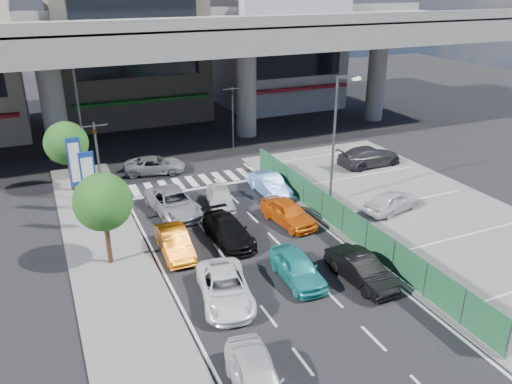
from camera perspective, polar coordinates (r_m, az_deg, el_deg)
name	(u,v)px	position (r m, az deg, el deg)	size (l,w,h in m)	color
ground	(272,273)	(24.52, 1.81, -9.20)	(120.00, 120.00, 0.00)	black
parking_lot	(422,216)	(31.64, 18.45, -2.58)	(12.00, 28.00, 0.06)	#5A5A58
sidewalk_left	(111,263)	(26.20, -16.24, -7.78)	(4.00, 30.00, 0.12)	#5A5A58
fence_run	(353,227)	(27.24, 11.03, -3.98)	(0.16, 22.00, 1.80)	#1B502E
expressway	(152,40)	(41.87, -11.76, 16.68)	(64.00, 14.00, 10.75)	slate
building_center	(128,42)	(52.70, -14.46, 16.28)	(14.00, 10.90, 15.00)	gray
building_east	(278,50)	(56.93, 2.50, 15.88)	(12.00, 10.90, 12.00)	gray
traffic_light_left	(96,143)	(32.10, -17.81, 5.38)	(1.60, 1.24, 5.20)	#595B60
traffic_light_right	(232,102)	(41.39, -2.72, 10.26)	(1.60, 1.24, 5.20)	#595B60
street_lamp_right	(337,130)	(30.68, 9.22, 7.04)	(1.65, 0.22, 8.00)	#595B60
street_lamp_left	(81,108)	(37.67, -19.36, 9.02)	(1.65, 0.22, 8.00)	#595B60
signboard_near	(89,181)	(28.51, -18.54, 1.23)	(0.80, 0.14, 4.70)	#595B60
signboard_far	(76,165)	(31.31, -19.91, 2.97)	(0.80, 0.14, 4.70)	#595B60
tree_near	(103,202)	(24.71, -17.08, -1.13)	(2.80, 2.80, 4.80)	#382314
tree_far	(66,143)	(34.55, -20.87, 5.22)	(2.80, 2.80, 4.80)	#382314
van_white_back_left	(257,379)	(17.96, 0.08, -20.56)	(1.63, 4.05, 1.38)	silver
sedan_white_mid_left	(225,288)	(22.32, -3.55, -10.89)	(2.10, 4.56, 1.27)	white
taxi_teal_mid	(297,268)	(23.71, 4.76, -8.61)	(1.57, 3.91, 1.33)	teal
hatch_black_mid_right	(361,269)	(24.01, 11.90, -8.63)	(1.41, 4.05, 1.33)	black
taxi_orange_left	(175,242)	(26.13, -9.28, -5.71)	(1.36, 3.90, 1.29)	orange
sedan_black_mid	(228,231)	(26.99, -3.18, -4.44)	(1.80, 4.42, 1.28)	black
taxi_orange_right	(288,212)	(28.94, 3.71, -2.35)	(1.63, 4.05, 1.38)	#D95A0D
wagon_silver_front_left	(173,203)	(30.55, -9.43, -1.21)	(2.28, 4.95, 1.38)	#919298
sedan_white_front_mid	(220,198)	(30.91, -4.09, -0.72)	(1.54, 3.83, 1.31)	silver
kei_truck_front_right	(270,185)	(32.82, 1.58, 0.84)	(1.44, 4.12, 1.36)	#608FD8
crossing_wagon_silver	(155,165)	(37.29, -11.48, 3.03)	(2.02, 4.38, 1.22)	#95989B
parked_sedan_white	(392,201)	(31.39, 15.29, -1.00)	(1.57, 3.90, 1.33)	silver
parked_sedan_dgrey	(369,156)	(38.78, 12.82, 4.00)	(2.07, 5.09, 1.48)	#29282C
traffic_cone	(312,201)	(31.26, 6.44, -1.08)	(0.32, 0.32, 0.63)	red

